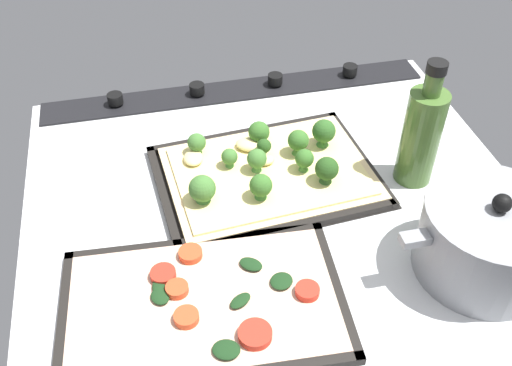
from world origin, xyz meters
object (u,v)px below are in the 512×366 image
Objects in this scene: veggie_pizza_back at (205,302)px; oil_bottle at (422,135)px; cooking_pot at (488,240)px; broccoli_pizza at (266,168)px; baking_tray_front at (266,178)px; baking_tray_back at (204,306)px.

veggie_pizza_back is 1.67× the size of oil_bottle.
veggie_pizza_back is at bearing -2.47° from cooking_pot.
veggie_pizza_back is at bearing 59.43° from broccoli_pizza.
broccoli_pizza is at bearing -96.69° from baking_tray_front.
cooking_pot is (-36.78, 1.59, 4.32)cm from veggie_pizza_back.
cooking_pot reaches higher than baking_tray_front.
cooking_pot is (-37.04, 1.59, 5.02)cm from baking_tray_back.
veggie_pizza_back reaches higher than baking_tray_front.
broccoli_pizza is at bearing -120.57° from veggie_pizza_back.
oil_bottle is (-22.59, 4.55, 8.04)cm from baking_tray_front.
veggie_pizza_back is 1.38× the size of cooking_pot.
oil_bottle is at bearing -154.07° from veggie_pizza_back.
baking_tray_front is 33.72cm from cooking_pot.
oil_bottle is (-22.54, 4.92, 6.29)cm from broccoli_pizza.
cooking_pot is (-23.62, 23.86, 3.26)cm from broccoli_pizza.
broccoli_pizza is 26.06cm from baking_tray_back.
veggie_pizza_back is 37.07cm from cooking_pot.
broccoli_pizza is at bearing -12.31° from oil_bottle.
cooking_pot is (-23.66, 23.49, 5.02)cm from baking_tray_front.
veggie_pizza_back is (-0.26, 0.01, 0.70)cm from baking_tray_back.
baking_tray_front is 1.80cm from broccoli_pizza.
veggie_pizza_back is at bearing 178.61° from baking_tray_back.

